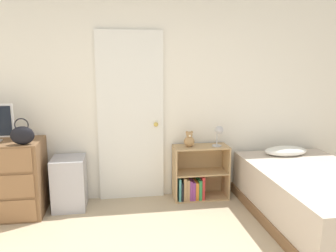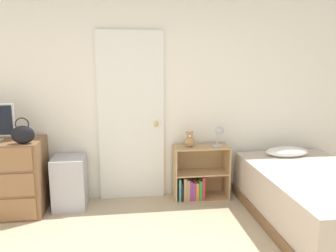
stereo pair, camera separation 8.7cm
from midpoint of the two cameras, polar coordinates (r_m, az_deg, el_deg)
wall_back at (r=4.08m, az=-2.61°, el=5.00°), size 10.00×0.06×2.55m
door_closed at (r=4.05m, az=-5.81°, el=1.54°), size 0.81×0.09×2.08m
dresser at (r=4.17m, az=-26.65°, el=-8.02°), size 0.96×0.55×0.85m
handbag at (r=3.77m, az=-23.36°, el=-1.34°), size 0.24×0.12×0.28m
storage_bin at (r=4.09m, az=-16.13°, el=-9.36°), size 0.37×0.40×0.61m
bookshelf at (r=4.21m, az=5.50°, el=-9.15°), size 0.69×0.30×0.68m
teddy_bear at (r=4.04m, az=4.39°, el=-2.45°), size 0.13×0.13×0.20m
desk_lamp at (r=4.06m, az=9.53°, el=-1.11°), size 0.13×0.13×0.26m
bed at (r=3.91m, az=25.04°, el=-11.39°), size 1.21×1.96×0.66m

